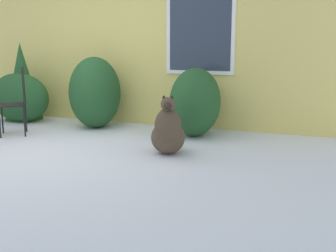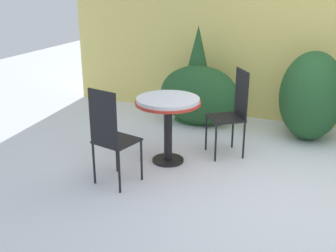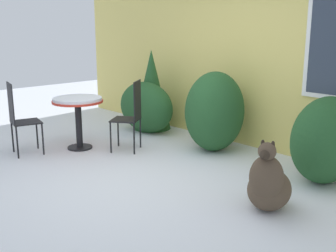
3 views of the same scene
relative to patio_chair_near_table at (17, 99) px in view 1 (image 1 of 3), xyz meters
The scene contains 8 objects.
ground_plane 1.26m from the patio_chair_near_table, 37.44° to the right, with size 16.00×16.00×0.00m, color white.
house_wall 2.08m from the patio_chair_near_table, 57.60° to the left, with size 8.00×0.10×3.21m.
shrub_left 1.15m from the patio_chair_near_table, 128.84° to the left, with size 1.18×0.64×0.87m.
shrub_middle 1.23m from the patio_chair_near_table, 47.78° to the left, with size 0.83×0.93×1.18m.
shrub_right 2.73m from the patio_chair_near_table, 19.28° to the left, with size 0.75×1.06×1.04m.
evergreen_bush 1.39m from the patio_chair_near_table, 126.44° to the left, with size 0.68×0.68×1.41m.
patio_chair_near_table is the anchor object (origin of this frame).
dog 2.61m from the patio_chair_near_table, ahead, with size 0.60×0.72×0.78m.
Camera 1 is at (3.55, -4.49, 1.42)m, focal length 45.00 mm.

